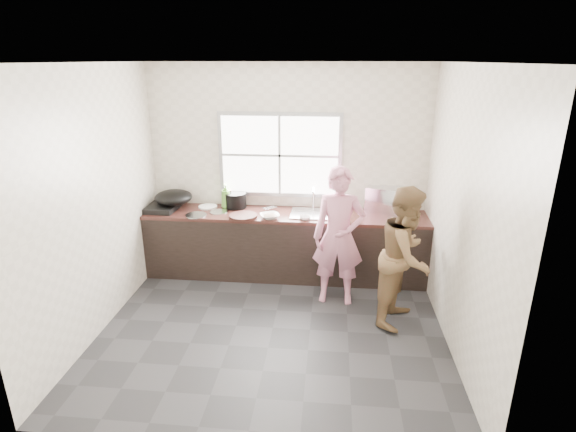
# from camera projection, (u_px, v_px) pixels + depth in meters

# --- Properties ---
(floor) EXTENTS (3.60, 3.20, 0.01)m
(floor) POSITION_uv_depth(u_px,v_px,m) (273.00, 328.00, 4.82)
(floor) COLOR #2A2A2C
(floor) RESTS_ON ground
(ceiling) EXTENTS (3.60, 3.20, 0.01)m
(ceiling) POSITION_uv_depth(u_px,v_px,m) (269.00, 62.00, 3.92)
(ceiling) COLOR silver
(ceiling) RESTS_ON wall_back
(wall_back) EXTENTS (3.60, 0.01, 2.70)m
(wall_back) POSITION_uv_depth(u_px,v_px,m) (288.00, 170.00, 5.88)
(wall_back) COLOR beige
(wall_back) RESTS_ON ground
(wall_left) EXTENTS (0.01, 3.20, 2.70)m
(wall_left) POSITION_uv_depth(u_px,v_px,m) (95.00, 203.00, 4.54)
(wall_left) COLOR beige
(wall_left) RESTS_ON ground
(wall_right) EXTENTS (0.01, 3.20, 2.70)m
(wall_right) POSITION_uv_depth(u_px,v_px,m) (462.00, 215.00, 4.20)
(wall_right) COLOR beige
(wall_right) RESTS_ON ground
(wall_front) EXTENTS (3.60, 0.01, 2.70)m
(wall_front) POSITION_uv_depth(u_px,v_px,m) (238.00, 287.00, 2.86)
(wall_front) COLOR silver
(wall_front) RESTS_ON ground
(cabinet) EXTENTS (3.60, 0.62, 0.82)m
(cabinet) POSITION_uv_depth(u_px,v_px,m) (285.00, 246.00, 5.89)
(cabinet) COLOR black
(cabinet) RESTS_ON floor
(countertop) EXTENTS (3.60, 0.64, 0.04)m
(countertop) POSITION_uv_depth(u_px,v_px,m) (285.00, 215.00, 5.75)
(countertop) COLOR #361B16
(countertop) RESTS_ON cabinet
(sink) EXTENTS (0.55, 0.45, 0.02)m
(sink) POSITION_uv_depth(u_px,v_px,m) (312.00, 214.00, 5.71)
(sink) COLOR silver
(sink) RESTS_ON countertop
(faucet) EXTENTS (0.02, 0.02, 0.30)m
(faucet) POSITION_uv_depth(u_px,v_px,m) (313.00, 198.00, 5.85)
(faucet) COLOR silver
(faucet) RESTS_ON countertop
(window_frame) EXTENTS (1.60, 0.05, 1.10)m
(window_frame) POSITION_uv_depth(u_px,v_px,m) (280.00, 155.00, 5.81)
(window_frame) COLOR #9EA0A5
(window_frame) RESTS_ON wall_back
(window_glazing) EXTENTS (1.50, 0.01, 1.00)m
(window_glazing) POSITION_uv_depth(u_px,v_px,m) (280.00, 156.00, 5.78)
(window_glazing) COLOR white
(window_glazing) RESTS_ON window_frame
(woman) EXTENTS (0.57, 0.39, 1.52)m
(woman) POSITION_uv_depth(u_px,v_px,m) (339.00, 241.00, 5.14)
(woman) COLOR pink
(woman) RESTS_ON floor
(person_side) EXTENTS (0.83, 0.91, 1.52)m
(person_side) POSITION_uv_depth(u_px,v_px,m) (406.00, 256.00, 4.73)
(person_side) COLOR brown
(person_side) RESTS_ON floor
(cutting_board) EXTENTS (0.38, 0.38, 0.03)m
(cutting_board) POSITION_uv_depth(u_px,v_px,m) (243.00, 216.00, 5.59)
(cutting_board) COLOR black
(cutting_board) RESTS_ON countertop
(cleaver) EXTENTS (0.20, 0.19, 0.01)m
(cleaver) POSITION_uv_depth(u_px,v_px,m) (270.00, 208.00, 5.82)
(cleaver) COLOR silver
(cleaver) RESTS_ON cutting_board
(bowl_mince) EXTENTS (0.31, 0.31, 0.06)m
(bowl_mince) POSITION_uv_depth(u_px,v_px,m) (270.00, 216.00, 5.55)
(bowl_mince) COLOR white
(bowl_mince) RESTS_ON countertop
(bowl_crabs) EXTENTS (0.22, 0.22, 0.06)m
(bowl_crabs) POSITION_uv_depth(u_px,v_px,m) (337.00, 218.00, 5.48)
(bowl_crabs) COLOR white
(bowl_crabs) RESTS_ON countertop
(bowl_held) EXTENTS (0.18, 0.18, 0.05)m
(bowl_held) POSITION_uv_depth(u_px,v_px,m) (305.00, 217.00, 5.52)
(bowl_held) COLOR white
(bowl_held) RESTS_ON countertop
(black_pot) EXTENTS (0.36, 0.36, 0.20)m
(black_pot) POSITION_uv_depth(u_px,v_px,m) (236.00, 200.00, 5.94)
(black_pot) COLOR black
(black_pot) RESTS_ON countertop
(plate_food) EXTENTS (0.26, 0.26, 0.02)m
(plate_food) POSITION_uv_depth(u_px,v_px,m) (208.00, 207.00, 5.97)
(plate_food) COLOR white
(plate_food) RESTS_ON countertop
(bottle_green) EXTENTS (0.13, 0.13, 0.33)m
(bottle_green) POSITION_uv_depth(u_px,v_px,m) (226.00, 196.00, 5.90)
(bottle_green) COLOR #539631
(bottle_green) RESTS_ON countertop
(bottle_brown_tall) EXTENTS (0.10, 0.10, 0.21)m
(bottle_brown_tall) POSITION_uv_depth(u_px,v_px,m) (231.00, 199.00, 6.00)
(bottle_brown_tall) COLOR #452111
(bottle_brown_tall) RESTS_ON countertop
(bottle_brown_short) EXTENTS (0.15, 0.15, 0.18)m
(bottle_brown_short) POSITION_uv_depth(u_px,v_px,m) (231.00, 200.00, 6.00)
(bottle_brown_short) COLOR #411F10
(bottle_brown_short) RESTS_ON countertop
(glass_jar) EXTENTS (0.08, 0.08, 0.10)m
(glass_jar) POSITION_uv_depth(u_px,v_px,m) (225.00, 203.00, 5.99)
(glass_jar) COLOR silver
(glass_jar) RESTS_ON countertop
(burner) EXTENTS (0.46, 0.46, 0.07)m
(burner) POSITION_uv_depth(u_px,v_px,m) (160.00, 207.00, 5.87)
(burner) COLOR black
(burner) RESTS_ON countertop
(wok) EXTENTS (0.64, 0.64, 0.18)m
(wok) POSITION_uv_depth(u_px,v_px,m) (174.00, 197.00, 5.89)
(wok) COLOR black
(wok) RESTS_ON burner
(dish_rack) EXTENTS (0.50, 0.42, 0.32)m
(dish_rack) POSITION_uv_depth(u_px,v_px,m) (384.00, 199.00, 5.79)
(dish_rack) COLOR silver
(dish_rack) RESTS_ON countertop
(pot_lid_left) EXTENTS (0.32, 0.32, 0.01)m
(pot_lid_left) POSITION_uv_depth(u_px,v_px,m) (196.00, 215.00, 5.66)
(pot_lid_left) COLOR #A7AAAE
(pot_lid_left) RESTS_ON countertop
(pot_lid_right) EXTENTS (0.30, 0.30, 0.01)m
(pot_lid_right) POSITION_uv_depth(u_px,v_px,m) (219.00, 212.00, 5.78)
(pot_lid_right) COLOR silver
(pot_lid_right) RESTS_ON countertop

